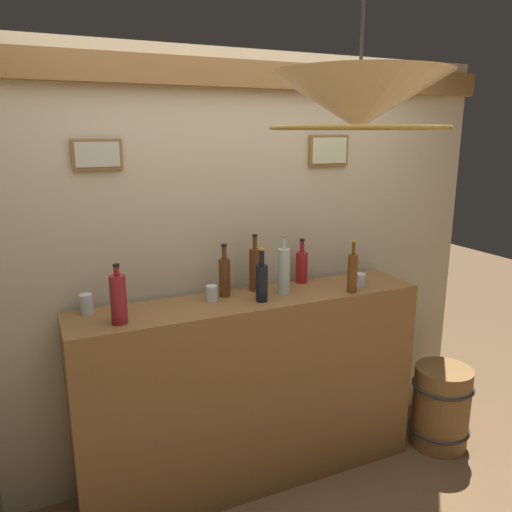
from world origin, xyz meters
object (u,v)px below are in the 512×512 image
Objects in this scene: glass_tumbler_highball at (360,280)px; wooden_barrel at (441,407)px; liquor_bottle_brandy at (118,299)px; liquor_bottle_whiskey at (352,272)px; liquor_bottle_scotch at (284,271)px; liquor_bottle_bourbon at (224,276)px; glass_tumbler_shot at (86,304)px; liquor_bottle_port at (302,266)px; liquor_bottle_vermouth at (262,281)px; liquor_bottle_gin at (255,269)px; glass_tumbler_rocks at (212,293)px; pendant_lamp at (359,103)px.

wooden_barrel is (0.58, -0.16, -0.89)m from glass_tumbler_highball.
liquor_bottle_whiskey is at bearing -2.49° from liquor_bottle_brandy.
glass_tumbler_highball is at bearing -7.05° from liquor_bottle_scotch.
liquor_bottle_bourbon reaches higher than glass_tumbler_shot.
liquor_bottle_bourbon reaches higher than liquor_bottle_port.
liquor_bottle_vermouth is 0.54m from liquor_bottle_whiskey.
glass_tumbler_rocks is at bearing -167.44° from liquor_bottle_gin.
glass_tumbler_rocks is 0.15× the size of wooden_barrel.
liquor_bottle_port is 1.34m from wooden_barrel.
liquor_bottle_scotch reaches higher than glass_tumbler_highball.
pendant_lamp reaches higher than liquor_bottle_bourbon.
glass_tumbler_highball is at bearing -7.61° from glass_tumbler_rocks.
wooden_barrel is at bearing -11.46° from liquor_bottle_scotch.
wooden_barrel is at bearing -10.58° from glass_tumbler_rocks.
liquor_bottle_scotch is at bearing -143.31° from liquor_bottle_port.
liquor_bottle_gin is at bearing 14.24° from liquor_bottle_brandy.
wooden_barrel is (1.18, -0.34, -0.98)m from liquor_bottle_gin.
liquor_bottle_vermouth is 1.57m from wooden_barrel.
liquor_bottle_port is at bearing 36.69° from liquor_bottle_scotch.
liquor_bottle_bourbon is at bearing 132.90° from liquor_bottle_vermouth.
glass_tumbler_highball is at bearing 0.60° from liquor_bottle_vermouth.
liquor_bottle_scotch is 4.38× the size of glass_tumbler_highball.
pendant_lamp is at bearing -81.20° from liquor_bottle_bourbon.
glass_tumbler_shot is 0.19× the size of wooden_barrel.
liquor_bottle_scotch is 1.06m from glass_tumbler_shot.
glass_tumbler_shot reaches higher than glass_tumbler_highball.
pendant_lamp reaches higher than glass_tumbler_rocks.
wooden_barrel is (1.46, -0.27, -0.90)m from glass_tumbler_rocks.
liquor_bottle_gin reaches higher than liquor_bottle_whiskey.
glass_tumbler_highball is 0.75× the size of glass_tumbler_shot.
liquor_bottle_port is 3.54× the size of glass_tumbler_highball.
liquor_bottle_bourbon is at bearing -174.41° from liquor_bottle_port.
liquor_bottle_brandy is 0.46× the size of pendant_lamp.
liquor_bottle_brandy is (-0.75, -0.01, 0.01)m from liquor_bottle_vermouth.
liquor_bottle_brandy is 1.39m from pendant_lamp.
liquor_bottle_whiskey reaches higher than liquor_bottle_port.
liquor_bottle_vermouth is 1.09× the size of liquor_bottle_port.
glass_tumbler_shot is (-0.13, 0.20, -0.07)m from liquor_bottle_brandy.
wooden_barrel is at bearing 28.11° from pendant_lamp.
glass_tumbler_rocks is 0.89m from glass_tumbler_highball.
liquor_bottle_whiskey is (0.37, -0.14, -0.02)m from liquor_bottle_scotch.
glass_tumbler_rocks is at bearing 152.44° from liquor_bottle_vermouth.
glass_tumbler_shot is 0.16× the size of pendant_lamp.
glass_tumbler_highball is at bearing 51.42° from pendant_lamp.
liquor_bottle_vermouth reaches higher than wooden_barrel.
liquor_bottle_whiskey is (0.53, -0.07, 0.01)m from liquor_bottle_vermouth.
liquor_bottle_whiskey is 1.03× the size of liquor_bottle_brandy.
glass_tumbler_rocks is 1.35m from pendant_lamp.
liquor_bottle_whiskey reaches higher than liquor_bottle_vermouth.
liquor_bottle_brandy reaches higher than glass_tumbler_highball.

